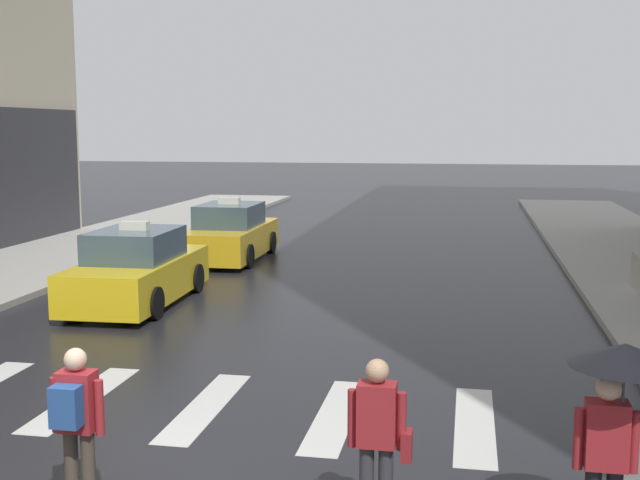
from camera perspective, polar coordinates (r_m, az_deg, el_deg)
name	(u,v)px	position (r m, az deg, el deg)	size (l,w,h in m)	color
crosswalk_markings	(206,406)	(11.20, -8.16, -11.66)	(11.30, 2.80, 0.01)	silver
taxi_lead	(137,271)	(17.58, -12.92, -2.15)	(2.03, 4.59, 1.80)	yellow
taxi_second	(231,235)	(23.09, -6.40, 0.38)	(1.98, 4.56, 1.80)	gold
pedestrian_with_umbrella	(618,391)	(7.42, 20.52, -10.09)	(0.96, 0.96, 1.94)	black
pedestrian_with_backpack	(76,417)	(8.28, -17.03, -11.99)	(0.55, 0.43, 1.65)	#473D33
pedestrian_with_handbag	(378,434)	(7.66, 4.18, -13.64)	(0.60, 0.24, 1.65)	#333338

